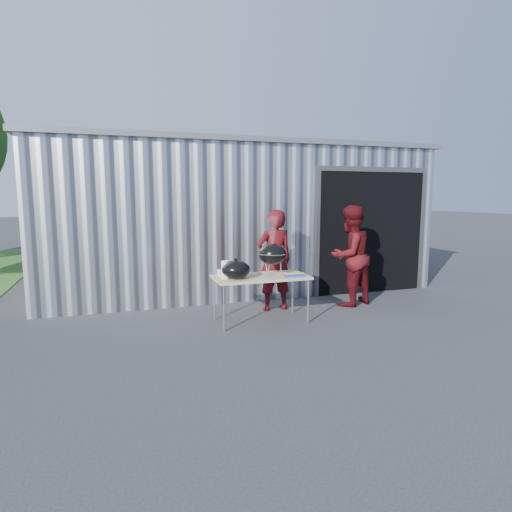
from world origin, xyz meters
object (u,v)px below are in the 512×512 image
object	(u,v)px
person_cook	(274,260)
person_bystander	(350,256)
folding_table	(261,278)
kettle_grill	(272,250)

from	to	relation	value
person_cook	person_bystander	distance (m)	1.45
person_cook	person_bystander	world-z (taller)	person_bystander
folding_table	kettle_grill	size ratio (longest dim) A/B	1.59
kettle_grill	person_cook	bearing A→B (deg)	66.18
kettle_grill	person_bystander	bearing A→B (deg)	16.27
folding_table	person_cook	bearing A→B (deg)	52.94
person_cook	folding_table	bearing A→B (deg)	51.57
folding_table	person_bystander	xyz separation A→B (m)	(1.91, 0.50, 0.21)
folding_table	person_bystander	bearing A→B (deg)	14.75
folding_table	person_bystander	size ratio (longest dim) A/B	0.81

